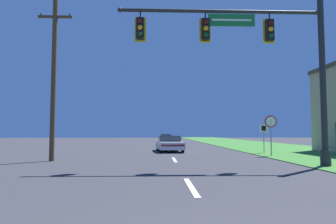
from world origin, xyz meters
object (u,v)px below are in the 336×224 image
object	(u,v)px
stop_sign	(271,126)
route_sign_post	(264,132)
utility_pole_near	(54,76)
car_ahead	(169,144)
signal_mast	(266,57)
far_car	(166,138)

from	to	relation	value
stop_sign	route_sign_post	xyz separation A→B (m)	(0.43, 2.47, -0.34)
utility_pole_near	car_ahead	bearing A→B (deg)	49.87
car_ahead	signal_mast	bearing A→B (deg)	-69.91
car_ahead	stop_sign	world-z (taller)	stop_sign
car_ahead	route_sign_post	distance (m)	7.10
utility_pole_near	route_sign_post	bearing A→B (deg)	21.63
signal_mast	route_sign_post	size ratio (longest dim) A/B	4.58
route_sign_post	utility_pole_near	size ratio (longest dim) A/B	0.24
utility_pole_near	far_car	bearing A→B (deg)	78.04
stop_sign	utility_pole_near	distance (m)	13.12
car_ahead	far_car	world-z (taller)	same
signal_mast	far_car	xyz separation A→B (m)	(-3.43, 35.31, -4.21)
route_sign_post	utility_pole_near	xyz separation A→B (m)	(-13.01, -5.16, 2.90)
signal_mast	stop_sign	xyz separation A→B (m)	(2.30, 5.65, -2.95)
route_sign_post	utility_pole_near	distance (m)	14.29
car_ahead	utility_pole_near	distance (m)	10.67
signal_mast	utility_pole_near	world-z (taller)	utility_pole_near
route_sign_post	far_car	bearing A→B (deg)	102.76
route_sign_post	utility_pole_near	world-z (taller)	utility_pole_near
far_car	route_sign_post	world-z (taller)	route_sign_post
route_sign_post	stop_sign	bearing A→B (deg)	-99.85
far_car	stop_sign	size ratio (longest dim) A/B	1.69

